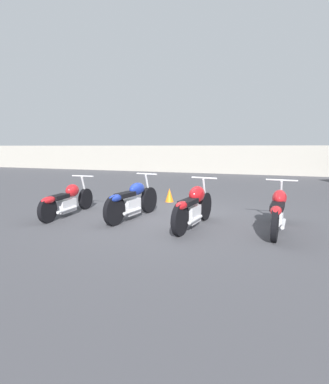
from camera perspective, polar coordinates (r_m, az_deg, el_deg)
ground_plane at (r=7.22m, az=0.36°, el=-4.95°), size 60.00×60.00×0.00m
fence_back at (r=18.97m, az=12.52°, el=6.00°), size 40.00×0.04×1.75m
motorcycle_slot_0 at (r=7.75m, az=-18.08°, el=-1.52°), size 0.64×2.13×0.93m
motorcycle_slot_1 at (r=7.08m, az=-6.17°, el=-1.62°), size 0.62×2.11×1.03m
motorcycle_slot_2 at (r=6.33m, az=5.55°, el=-2.71°), size 0.60×2.04×1.01m
motorcycle_slot_3 at (r=6.41m, az=20.84°, el=-3.31°), size 0.65×2.10×0.99m
traffic_cone_near at (r=9.25m, az=0.95°, el=-0.60°), size 0.26×0.26×0.42m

